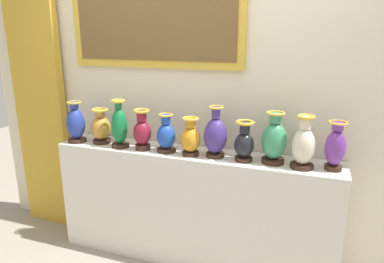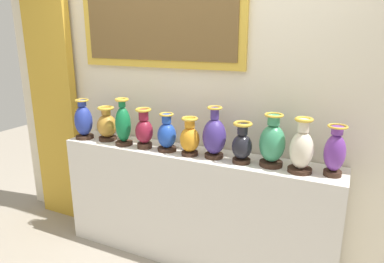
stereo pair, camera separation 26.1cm
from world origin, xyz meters
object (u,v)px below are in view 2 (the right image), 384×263
at_px(vase_emerald, 123,124).
at_px(vase_indigo, 214,136).
at_px(vase_onyx, 242,145).
at_px(vase_jade, 272,143).
at_px(vase_sapphire, 167,135).
at_px(vase_ivory, 301,149).
at_px(vase_cobalt, 84,121).
at_px(vase_burgundy, 144,130).
at_px(vase_amber, 190,138).
at_px(vase_violet, 335,152).
at_px(vase_ochre, 107,125).

height_order(vase_emerald, vase_indigo, vase_emerald).
distance_m(vase_onyx, vase_jade, 0.21).
bearing_deg(vase_sapphire, vase_ivory, -0.19).
bearing_deg(vase_sapphire, vase_onyx, -0.35).
height_order(vase_cobalt, vase_burgundy, vase_cobalt).
distance_m(vase_onyx, vase_ivory, 0.40).
relative_size(vase_amber, vase_violet, 0.87).
bearing_deg(vase_violet, vase_indigo, -179.20).
height_order(vase_ivory, vase_violet, vase_ivory).
relative_size(vase_emerald, vase_ivory, 1.06).
height_order(vase_cobalt, vase_indigo, vase_indigo).
distance_m(vase_sapphire, vase_ivory, 1.01).
bearing_deg(vase_cobalt, vase_indigo, 1.59).
xyz_separation_m(vase_sapphire, vase_amber, (0.20, -0.02, 0.00)).
bearing_deg(vase_onyx, vase_jade, 8.37).
bearing_deg(vase_burgundy, vase_ochre, 173.51).
bearing_deg(vase_jade, vase_ochre, 179.99).
relative_size(vase_jade, vase_ivory, 1.00).
xyz_separation_m(vase_ochre, vase_burgundy, (0.41, -0.05, 0.02)).
distance_m(vase_indigo, vase_violet, 0.82).
relative_size(vase_cobalt, vase_indigo, 0.90).
bearing_deg(vase_sapphire, vase_amber, -4.56).
relative_size(vase_indigo, vase_jade, 1.04).
bearing_deg(vase_onyx, vase_sapphire, 179.65).
xyz_separation_m(vase_amber, vase_violet, (1.00, 0.04, 0.03)).
distance_m(vase_jade, vase_violet, 0.40).
distance_m(vase_cobalt, vase_ivory, 1.82).
height_order(vase_cobalt, vase_jade, vase_jade).
height_order(vase_cobalt, vase_amber, vase_cobalt).
relative_size(vase_ochre, vase_amber, 1.00).
distance_m(vase_indigo, vase_jade, 0.42).
bearing_deg(vase_ochre, vase_onyx, -1.43).
bearing_deg(vase_onyx, vase_violet, 2.78).
bearing_deg(vase_indigo, vase_cobalt, -178.41).
xyz_separation_m(vase_cobalt, vase_sapphire, (0.81, 0.02, -0.03)).
xyz_separation_m(vase_indigo, vase_violet, (0.82, 0.01, -0.00)).
distance_m(vase_burgundy, vase_sapphire, 0.20).
bearing_deg(vase_violet, vase_burgundy, -178.14).
height_order(vase_sapphire, vase_amber, vase_sapphire).
bearing_deg(vase_ochre, vase_indigo, -0.72).
relative_size(vase_ochre, vase_sapphire, 0.98).
bearing_deg(vase_jade, vase_indigo, -178.34).
bearing_deg(vase_burgundy, vase_amber, 0.51).
relative_size(vase_onyx, vase_ivory, 0.80).
distance_m(vase_amber, vase_jade, 0.61).
relative_size(vase_cobalt, vase_onyx, 1.17).
bearing_deg(vase_indigo, vase_ivory, -1.61).
relative_size(vase_cobalt, vase_sapphire, 1.16).
xyz_separation_m(vase_ochre, vase_onyx, (1.21, -0.03, 0.00)).
xyz_separation_m(vase_emerald, vase_sapphire, (0.40, 0.02, -0.05)).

